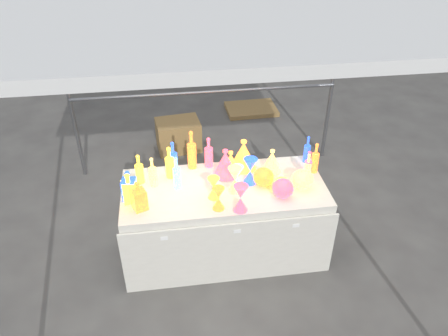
{
  "coord_description": "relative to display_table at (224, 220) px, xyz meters",
  "views": [
    {
      "loc": [
        -0.44,
        -3.07,
        3.05
      ],
      "look_at": [
        0.0,
        0.0,
        0.95
      ],
      "focal_mm": 35.0,
      "sensor_mm": 36.0,
      "label": 1
    }
  ],
  "objects": [
    {
      "name": "bottle_7",
      "position": [
        -0.42,
        0.29,
        0.54
      ],
      "size": [
        0.09,
        0.09,
        0.33
      ],
      "primitive_type": null,
      "rotation": [
        0.0,
        0.0,
        0.16
      ],
      "color": "#167C47",
      "rests_on": "display_table"
    },
    {
      "name": "decanter_0",
      "position": [
        -0.81,
        -0.07,
        0.51
      ],
      "size": [
        0.13,
        0.13,
        0.27
      ],
      "primitive_type": null,
      "rotation": [
        0.0,
        0.0,
        0.17
      ],
      "color": "red",
      "rests_on": "display_table"
    },
    {
      "name": "bottle_4",
      "position": [
        -0.61,
        0.12,
        0.52
      ],
      "size": [
        0.08,
        0.08,
        0.29
      ],
      "primitive_type": null,
      "rotation": [
        0.0,
        0.0,
        0.22
      ],
      "color": "#158775",
      "rests_on": "display_table"
    },
    {
      "name": "bottle_5",
      "position": [
        -0.41,
        0.05,
        0.54
      ],
      "size": [
        0.08,
        0.08,
        0.32
      ],
      "primitive_type": null,
      "rotation": [
        0.0,
        0.0,
        0.13
      ],
      "color": "#CB2870",
      "rests_on": "display_table"
    },
    {
      "name": "bottle_11",
      "position": [
        0.76,
        0.02,
        0.51
      ],
      "size": [
        0.07,
        0.07,
        0.27
      ],
      "primitive_type": null,
      "rotation": [
        0.0,
        0.0,
        -0.22
      ],
      "color": "#158775",
      "rests_on": "display_table"
    },
    {
      "name": "hourglass_0",
      "position": [
        -0.09,
        -0.28,
        0.48
      ],
      "size": [
        0.11,
        0.11,
        0.21
      ],
      "primitive_type": null,
      "rotation": [
        0.0,
        0.0,
        -0.09
      ],
      "color": "gold",
      "rests_on": "display_table"
    },
    {
      "name": "cardboard_box_flat",
      "position": [
        0.83,
        2.9,
        -0.34
      ],
      "size": [
        0.77,
        0.57,
        0.06
      ],
      "primitive_type": "cube",
      "rotation": [
        0.0,
        0.0,
        0.03
      ],
      "color": "#9C7946",
      "rests_on": "ground"
    },
    {
      "name": "globe_2",
      "position": [
        0.35,
        -0.01,
        0.45
      ],
      "size": [
        0.22,
        0.22,
        0.15
      ],
      "primitive_type": null,
      "rotation": [
        0.0,
        0.0,
        -0.22
      ],
      "color": "gold",
      "rests_on": "display_table"
    },
    {
      "name": "bottle_6",
      "position": [
        -0.73,
        0.19,
        0.52
      ],
      "size": [
        0.09,
        0.09,
        0.29
      ],
      "primitive_type": null,
      "rotation": [
        0.0,
        0.0,
        0.33
      ],
      "color": "red",
      "rests_on": "display_table"
    },
    {
      "name": "lampshade_1",
      "position": [
        0.22,
        0.29,
        0.52
      ],
      "size": [
        0.32,
        0.32,
        0.29
      ],
      "primitive_type": null,
      "rotation": [
        0.0,
        0.0,
        0.39
      ],
      "color": "#ECF333",
      "rests_on": "display_table"
    },
    {
      "name": "cardboard_box_closed",
      "position": [
        -0.33,
        1.95,
        -0.17
      ],
      "size": [
        0.6,
        0.46,
        0.4
      ],
      "primitive_type": "cube",
      "rotation": [
        0.0,
        0.0,
        0.12
      ],
      "color": "#9C7946",
      "rests_on": "ground"
    },
    {
      "name": "bottle_8",
      "position": [
        0.84,
        0.3,
        0.51
      ],
      "size": [
        0.07,
        0.07,
        0.28
      ],
      "primitive_type": null,
      "rotation": [
        0.0,
        0.0,
        -0.19
      ],
      "color": "#167C47",
      "rests_on": "display_table"
    },
    {
      "name": "bottle_0",
      "position": [
        -0.46,
        0.23,
        0.53
      ],
      "size": [
        0.11,
        0.11,
        0.31
      ],
      "primitive_type": null,
      "rotation": [
        0.0,
        0.0,
        -0.39
      ],
      "color": "red",
      "rests_on": "display_table"
    },
    {
      "name": "hourglass_4",
      "position": [
        -0.11,
        -0.13,
        0.48
      ],
      "size": [
        0.11,
        0.11,
        0.2
      ],
      "primitive_type": null,
      "rotation": [
        0.0,
        0.0,
        -0.08
      ],
      "color": "red",
      "rests_on": "display_table"
    },
    {
      "name": "bottle_2",
      "position": [
        -0.25,
        0.36,
        0.57
      ],
      "size": [
        0.11,
        0.11,
        0.39
      ],
      "primitive_type": null,
      "rotation": [
        0.0,
        0.0,
        -0.43
      ],
      "color": "gold",
      "rests_on": "display_table"
    },
    {
      "name": "lampshade_0",
      "position": [
        0.09,
        0.22,
        0.49
      ],
      "size": [
        0.21,
        0.21,
        0.23
      ],
      "primitive_type": null,
      "rotation": [
        0.0,
        0.0,
        -0.14
      ],
      "color": "#ECF333",
      "rests_on": "display_table"
    },
    {
      "name": "bottle_9",
      "position": [
        0.86,
        0.13,
        0.53
      ],
      "size": [
        0.08,
        0.08,
        0.3
      ],
      "primitive_type": null,
      "rotation": [
        0.0,
        0.0,
        0.26
      ],
      "color": "gold",
      "rests_on": "display_table"
    },
    {
      "name": "hourglass_5",
      "position": [
        0.24,
        0.04,
        0.5
      ],
      "size": [
        0.16,
        0.16,
        0.25
      ],
      "primitive_type": null,
      "rotation": [
        0.0,
        0.0,
        0.34
      ],
      "color": "#167C47",
      "rests_on": "display_table"
    },
    {
      "name": "bottle_10",
      "position": [
        0.76,
        0.03,
        0.52
      ],
      "size": [
        0.09,
        0.09,
        0.29
      ],
      "primitive_type": null,
      "rotation": [
        0.0,
        0.0,
        -0.43
      ],
      "color": "#2026BC",
      "rests_on": "display_table"
    },
    {
      "name": "hourglass_1",
      "position": [
        0.09,
        -0.33,
        0.5
      ],
      "size": [
        0.13,
        0.13,
        0.24
      ],
      "primitive_type": null,
      "rotation": [
        0.0,
        0.0,
        0.07
      ],
      "color": "#2026BC",
      "rests_on": "display_table"
    },
    {
      "name": "lampshade_2",
      "position": [
        0.04,
        0.19,
        0.51
      ],
      "size": [
        0.27,
        0.27,
        0.27
      ],
      "primitive_type": null,
      "rotation": [
        0.0,
        0.0,
        -0.24
      ],
      "color": "#2026BC",
      "rests_on": "display_table"
    },
    {
      "name": "display_table",
      "position": [
        0.0,
        0.0,
        0.0
      ],
      "size": [
        1.84,
        0.83,
        0.75
      ],
      "color": "silver",
      "rests_on": "ground"
    },
    {
      "name": "ground",
      "position": [
        -0.0,
        0.01,
        -0.37
      ],
      "size": [
        80.0,
        80.0,
        0.0
      ],
      "primitive_type": "plane",
      "color": "#62605B",
      "rests_on": "ground"
    },
    {
      "name": "globe_1",
      "position": [
        0.68,
        -0.1,
        0.45
      ],
      "size": [
        0.22,
        0.22,
        0.15
      ],
      "primitive_type": null,
      "rotation": [
        0.0,
        0.0,
        -0.14
      ],
      "color": "#158775",
      "rests_on": "display_table"
    },
    {
      "name": "decanter_1",
      "position": [
        -0.73,
        -0.19,
        0.51
      ],
      "size": [
        0.14,
        0.14,
        0.27
      ],
      "primitive_type": null,
      "rotation": [
        0.0,
        0.0,
        0.4
      ],
      "color": "gold",
      "rests_on": "display_table"
    },
    {
      "name": "lampshade_3",
      "position": [
        0.47,
        0.19,
        0.49
      ],
      "size": [
        0.22,
        0.22,
        0.23
      ],
      "primitive_type": null,
      "rotation": [
        0.0,
        0.0,
        0.16
      ],
      "color": "#158775",
      "rests_on": "display_table"
    },
    {
      "name": "bottle_3",
      "position": [
        -0.09,
        0.36,
        0.53
      ],
      "size": [
        0.1,
        0.1,
        0.31
      ],
      "primitive_type": null,
      "rotation": [
        0.0,
        0.0,
        0.33
      ],
      "color": "#2026BC",
      "rests_on": "display_table"
    },
    {
      "name": "hourglass_3",
      "position": [
        0.11,
        -0.01,
        0.48
      ],
      "size": [
        0.13,
        0.13,
        0.22
      ],
      "primitive_type": null,
      "rotation": [
        0.0,
        0.0,
        0.28
      ],
      "color": "#CB2870",
      "rests_on": "display_table"
    },
    {
      "name": "hourglass_2",
      "position": [
        0.08,
        -0.06,
        0.5
      ],
      "size": [
        0.13,
        0.13,
        0.24
      ],
      "primitive_type": null,
      "rotation": [
        0.0,
        0.0,
        0.07
      ],
      "color": "#158775",
      "rests_on": "display_table"
    },
    {
      "name": "globe_3",
      "position": [
        0.48,
        -0.2,
        0.45
      ],
      "size": [
        0.25,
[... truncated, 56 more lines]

